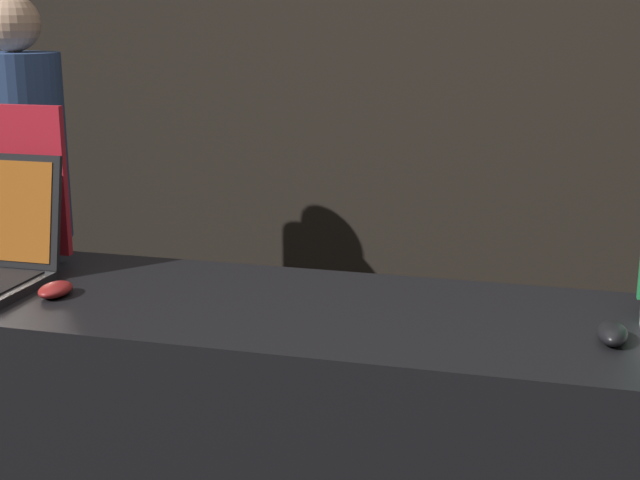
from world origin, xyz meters
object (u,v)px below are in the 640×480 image
mouse_front (55,290)px  mouse_back (612,333)px  person_bystander (28,219)px  promo_stand_front (13,188)px

mouse_front → mouse_back: mouse_back is taller
mouse_front → person_bystander: 1.25m
mouse_back → promo_stand_front: bearing=171.0°
mouse_back → person_bystander: bearing=152.5°
mouse_front → promo_stand_front: 0.39m
mouse_front → mouse_back: (1.18, 0.02, 0.00)m
mouse_front → promo_stand_front: promo_stand_front is taller
promo_stand_front → person_bystander: size_ratio=0.25×
person_bystander → mouse_back: bearing=-27.5°
mouse_front → mouse_back: bearing=0.8°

